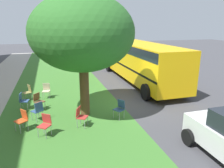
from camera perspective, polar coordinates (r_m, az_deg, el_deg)
The scene contains 13 objects.
ground at distance 11.56m, azimuth 3.53°, elevation -5.67°, with size 80.00×80.00×0.00m, color #424247.
grass_verge at distance 10.96m, azimuth -12.54°, elevation -7.28°, with size 48.00×6.00×0.01m, color #3D752D.
street_tree at distance 9.70m, azimuth -7.98°, elevation 13.33°, with size 4.65×4.65×5.57m.
chair_0 at distance 9.16m, azimuth -8.43°, elevation -8.31°, with size 0.57×0.57×0.88m.
chair_1 at distance 8.77m, azimuth -17.52°, elevation -10.06°, with size 0.58×0.58×0.88m.
chair_2 at distance 10.18m, azimuth -19.33°, elevation -6.53°, with size 0.58×0.58×0.88m.
chair_3 at distance 13.09m, azimuth -21.66°, elevation -1.79°, with size 0.56×0.56×0.88m.
chair_4 at distance 11.38m, azimuth -19.20°, elevation -4.13°, with size 0.59×0.59×0.88m.
chair_5 at distance 11.76m, azimuth -22.83°, elevation -3.88°, with size 0.48×0.49×0.88m.
chair_6 at distance 9.49m, azimuth -22.98°, elevation -8.57°, with size 0.58×0.59×0.88m.
chair_7 at distance 13.05m, azimuth -17.26°, elevation -1.42°, with size 0.49×0.49×0.88m.
chair_8 at distance 9.85m, azimuth 2.10°, elevation -6.35°, with size 0.57×0.58×0.88m.
school_bus at distance 16.04m, azimuth 7.28°, elevation 6.88°, with size 10.40×2.80×2.88m.
Camera 1 is at (-10.08, 3.73, 4.25)m, focal length 34.00 mm.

